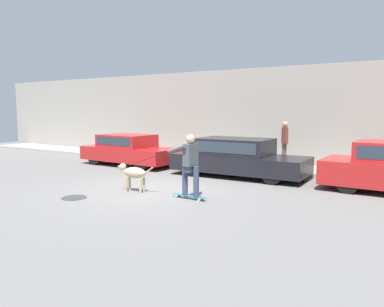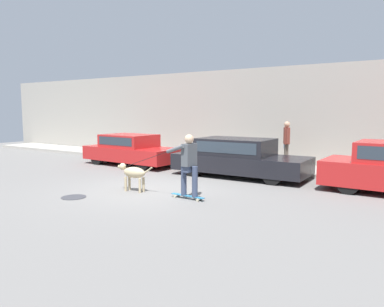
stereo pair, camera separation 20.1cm
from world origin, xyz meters
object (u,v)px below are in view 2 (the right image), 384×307
Objects in this scene: parked_car_0 at (131,150)px; dog at (133,173)px; pedestrian_with_bag at (286,141)px; skateboarder at (189,162)px; parked_car_1 at (239,158)px.

parked_car_0 is 3.69× the size of dog.
parked_car_0 is 2.49× the size of pedestrian_with_bag.
parked_car_1 is at bearing -81.36° from skateboarder.
skateboarder is at bearing -120.71° from pedestrian_with_bag.
parked_car_1 is 3.90m from dog.
parked_car_0 is at bearing -31.81° from skateboarder.
parked_car_1 is 2.72× the size of pedestrian_with_bag.
dog is 0.43× the size of skateboarder.
pedestrian_with_bag is at bearing -91.94° from skateboarder.
pedestrian_with_bag is (0.45, 5.79, 0.14)m from skateboarder.
parked_car_0 is at bearing 178.46° from parked_car_1.
dog is at bearing -137.00° from pedestrian_with_bag.
parked_car_1 is (4.83, -0.00, 0.02)m from parked_car_0.
skateboarder is at bearing 177.41° from dog.
parked_car_1 is at bearing 2.02° from parked_car_0.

